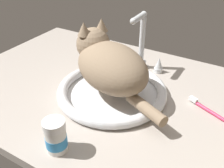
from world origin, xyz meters
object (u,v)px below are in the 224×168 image
faucet (141,48)px  cat (108,63)px  toothbrush (213,113)px  sink_basin (112,91)px  pill_bottle (56,137)px

faucet → cat: size_ratio=0.58×
cat → toothbrush: size_ratio=2.18×
cat → toothbrush: (31.88, 5.25, -9.89)cm
faucet → toothbrush: 33.91cm
cat → toothbrush: cat is taller
sink_basin → faucet: (0.00, 20.15, 6.79)cm
faucet → pill_bottle: size_ratio=2.38×
pill_bottle → toothbrush: bearing=47.8°
cat → sink_basin: bearing=-24.6°
sink_basin → pill_bottle: (0.35, -26.45, 2.73)cm
sink_basin → faucet: size_ratio=1.62×
sink_basin → pill_bottle: size_ratio=3.86×
sink_basin → faucet: bearing=90.0°
faucet → pill_bottle: (0.35, -46.60, -4.06)cm
pill_bottle → toothbrush: size_ratio=0.53×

